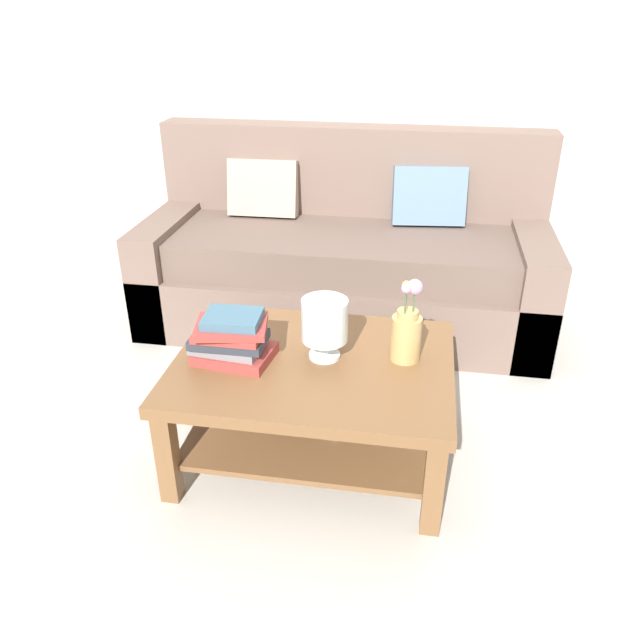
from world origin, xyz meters
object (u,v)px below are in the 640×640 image
object	(u,v)px
couch	(345,260)
coffee_table	(314,386)
book_stack_main	(231,339)
flower_pitcher	(407,331)
glass_hurricane_vase	(325,322)

from	to	relation	value
couch	coffee_table	size ratio (longest dim) A/B	2.06
book_stack_main	flower_pitcher	xyz separation A→B (m)	(0.66, 0.12, 0.03)
coffee_table	book_stack_main	distance (m)	0.38
couch	coffee_table	xyz separation A→B (m)	(0.04, -1.26, -0.04)
coffee_table	book_stack_main	size ratio (longest dim) A/B	3.37
glass_hurricane_vase	couch	bearing A→B (deg)	93.74
coffee_table	couch	bearing A→B (deg)	91.92
flower_pitcher	book_stack_main	bearing A→B (deg)	-169.94
book_stack_main	coffee_table	bearing A→B (deg)	8.21
flower_pitcher	coffee_table	bearing A→B (deg)	-168.30
coffee_table	flower_pitcher	xyz separation A→B (m)	(0.35, 0.07, 0.24)
coffee_table	book_stack_main	world-z (taller)	book_stack_main
coffee_table	glass_hurricane_vase	world-z (taller)	glass_hurricane_vase
book_stack_main	flower_pitcher	distance (m)	0.68
couch	coffee_table	bearing A→B (deg)	-88.08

